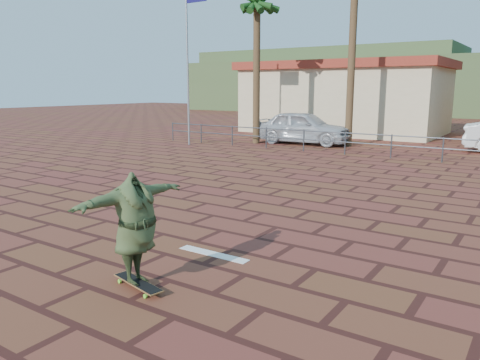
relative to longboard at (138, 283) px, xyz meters
name	(u,v)px	position (x,y,z in m)	size (l,w,h in m)	color
ground	(221,231)	(-0.64, 2.96, -0.08)	(120.00, 120.00, 0.00)	maroon
paint_stripe	(214,254)	(0.06, 1.76, -0.08)	(1.40, 0.22, 0.01)	white
guardrail	(392,142)	(-0.64, 14.96, 0.60)	(24.06, 0.06, 1.00)	#47494F
flagpole	(189,51)	(-10.51, 13.96, 4.56)	(1.30, 0.10, 8.00)	gray
palm_far_left	(257,7)	(-8.14, 16.46, 6.75)	(2.40, 2.40, 8.25)	brown
building_west	(345,97)	(-6.64, 24.96, 2.20)	(12.60, 7.60, 4.50)	beige
hill_back	(327,79)	(-22.64, 58.96, 3.92)	(35.00, 14.00, 8.00)	#384C28
longboard	(138,283)	(0.00, 0.00, 0.00)	(1.05, 0.44, 0.10)	olive
skateboarder	(136,228)	(0.00, 0.00, 0.84)	(2.01, 0.55, 1.64)	#3B4B28
car_silver	(303,127)	(-5.97, 17.60, 0.77)	(2.02, 5.03, 1.71)	#B3B6BB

